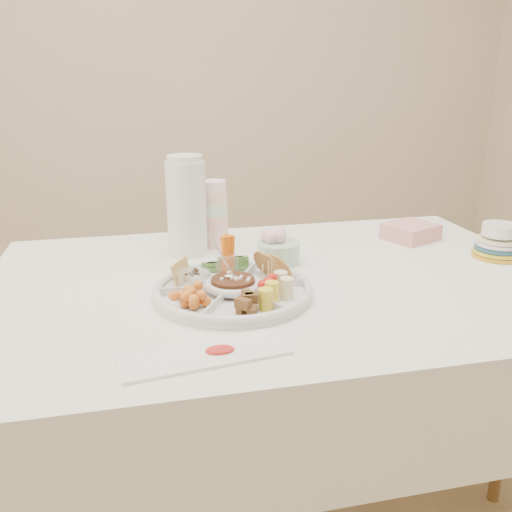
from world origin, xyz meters
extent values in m
plane|color=tan|center=(0.00, 0.00, 0.00)|extent=(4.00, 4.00, 0.00)
cube|color=beige|center=(0.00, 2.00, 1.35)|extent=(4.00, 0.02, 2.70)
cube|color=white|center=(0.00, 0.00, 0.38)|extent=(1.52, 1.02, 0.76)
cylinder|color=silver|center=(-0.14, -0.09, 0.78)|extent=(0.39, 0.39, 0.04)
cylinder|color=#3A2212|center=(-0.14, -0.09, 0.79)|extent=(0.11, 0.11, 0.04)
cylinder|color=silver|center=(-0.12, 0.32, 0.87)|extent=(0.11, 0.11, 0.23)
cylinder|color=white|center=(-0.21, 0.26, 0.91)|extent=(0.15, 0.15, 0.30)
cylinder|color=#9ACEA8|center=(0.03, 0.12, 0.80)|extent=(0.13, 0.13, 0.09)
cube|color=pink|center=(0.51, 0.25, 0.78)|extent=(0.19, 0.18, 0.05)
cylinder|color=yellow|center=(0.67, 0.03, 0.80)|extent=(0.18, 0.18, 0.09)
cube|color=white|center=(-0.25, -0.37, 0.76)|extent=(0.34, 0.15, 0.01)
camera|label=1|loc=(-0.36, -1.29, 1.27)|focal=38.00mm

